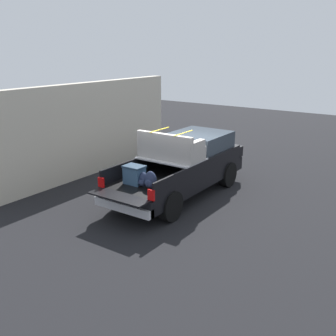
% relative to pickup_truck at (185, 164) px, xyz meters
% --- Properties ---
extents(ground_plane, '(40.00, 40.00, 0.00)m').
position_rel_pickup_truck_xyz_m(ground_plane, '(-0.37, -0.00, -0.98)').
color(ground_plane, black).
extents(pickup_truck, '(6.05, 2.06, 2.23)m').
position_rel_pickup_truck_xyz_m(pickup_truck, '(0.00, 0.00, 0.00)').
color(pickup_truck, black).
rests_on(pickup_truck, ground_plane).
extents(building_facade, '(8.90, 0.36, 3.44)m').
position_rel_pickup_truck_xyz_m(building_facade, '(-0.26, 4.15, 0.74)').
color(building_facade, beige).
rests_on(building_facade, ground_plane).
extents(trash_can, '(0.60, 0.60, 0.98)m').
position_rel_pickup_truck_xyz_m(trash_can, '(3.30, 3.05, -0.49)').
color(trash_can, '#2D2D33').
rests_on(trash_can, ground_plane).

